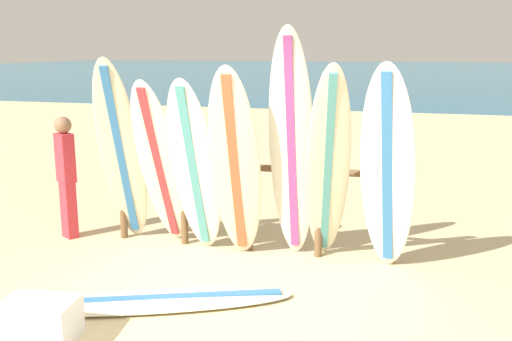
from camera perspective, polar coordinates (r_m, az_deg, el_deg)
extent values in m
plane|color=beige|center=(4.99, -3.93, -16.53)|extent=(120.00, 120.00, 0.00)
cube|color=#196B93|center=(62.18, 14.42, 9.63)|extent=(120.00, 80.00, 0.01)
cylinder|color=brown|center=(7.41, -13.24, -2.25)|extent=(0.09, 0.09, 1.17)
cylinder|color=brown|center=(7.06, -7.25, -2.76)|extent=(0.09, 0.09, 1.17)
cylinder|color=brown|center=(6.78, -0.68, -3.27)|extent=(0.09, 0.09, 1.17)
cylinder|color=brown|center=(6.61, 6.34, -3.77)|extent=(0.09, 0.09, 1.17)
cylinder|color=brown|center=(6.53, 13.64, -4.24)|extent=(0.09, 0.09, 1.17)
cylinder|color=brown|center=(6.68, -0.69, 0.33)|extent=(3.46, 0.08, 0.08)
ellipsoid|color=beige|center=(6.96, -13.34, 1.63)|extent=(0.66, 0.99, 2.32)
cube|color=#3372B2|center=(6.96, -13.34, 1.63)|extent=(0.23, 0.87, 2.14)
ellipsoid|color=white|center=(6.80, -9.59, 0.51)|extent=(0.58, 0.89, 2.08)
cube|color=#B73338|center=(6.80, -9.59, 0.51)|extent=(0.13, 0.82, 1.92)
ellipsoid|color=white|center=(6.54, -6.20, 0.24)|extent=(0.63, 0.73, 2.10)
cube|color=teal|center=(6.54, -6.20, 0.24)|extent=(0.15, 0.65, 1.93)
ellipsoid|color=beige|center=(6.27, -2.12, 0.46)|extent=(0.60, 0.76, 2.24)
cube|color=#CC5933|center=(6.27, -2.12, 0.46)|extent=(0.13, 0.70, 2.06)
ellipsoid|color=silver|center=(6.25, 3.63, 2.24)|extent=(0.52, 0.73, 2.63)
cube|color=#A53F8C|center=(6.25, 3.63, 2.24)|extent=(0.10, 0.68, 2.43)
ellipsoid|color=beige|center=(6.12, 7.21, 0.26)|extent=(0.67, 1.13, 2.28)
cube|color=teal|center=(6.12, 7.21, 0.26)|extent=(0.28, 0.99, 2.10)
ellipsoid|color=white|center=(6.04, 13.05, -0.09)|extent=(0.67, 0.80, 2.28)
cube|color=#3372B2|center=(6.04, 13.05, -0.09)|extent=(0.19, 0.70, 2.10)
ellipsoid|color=beige|center=(5.66, -11.25, -12.70)|extent=(2.89, 1.61, 0.07)
cube|color=#3372B2|center=(5.66, -11.25, -12.70)|extent=(2.50, 1.09, 0.08)
cube|color=#D8333F|center=(7.68, -18.25, -3.74)|extent=(0.25, 0.22, 0.73)
cube|color=#D8333F|center=(7.53, -18.59, 1.21)|extent=(0.30, 0.27, 0.62)
sphere|color=#997051|center=(7.47, -18.80, 4.34)|extent=(0.21, 0.21, 0.21)
cube|color=white|center=(5.19, -20.86, -13.94)|extent=(0.65, 0.48, 0.36)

